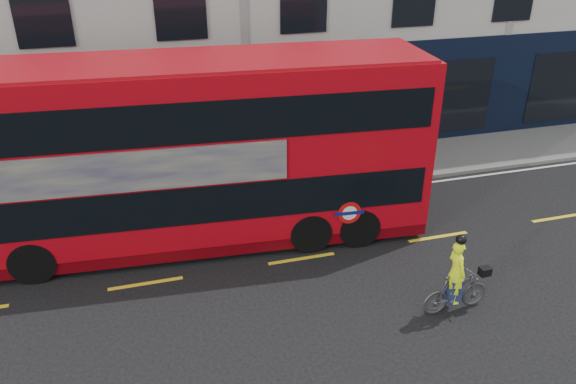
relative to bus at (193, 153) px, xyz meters
name	(u,v)px	position (x,y,z in m)	size (l,w,h in m)	color
ground	(320,292)	(2.42, -3.32, -2.56)	(120.00, 120.00, 0.00)	black
pavement	(258,178)	(2.42, 3.18, -2.50)	(60.00, 3.00, 0.12)	slate
kerb	(269,197)	(2.42, 1.68, -2.49)	(60.00, 0.12, 0.13)	slate
road_edge_line	(271,203)	(2.42, 1.38, -2.55)	(58.00, 0.10, 0.01)	silver
lane_dashes	(302,259)	(2.42, -1.82, -2.55)	(58.00, 0.12, 0.01)	yellow
bus	(193,153)	(0.00, 0.00, 0.00)	(12.53, 3.72, 4.99)	#B40712
cyclist	(456,286)	(5.12, -4.76, -1.89)	(1.66, 0.57, 2.01)	#4C4F52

